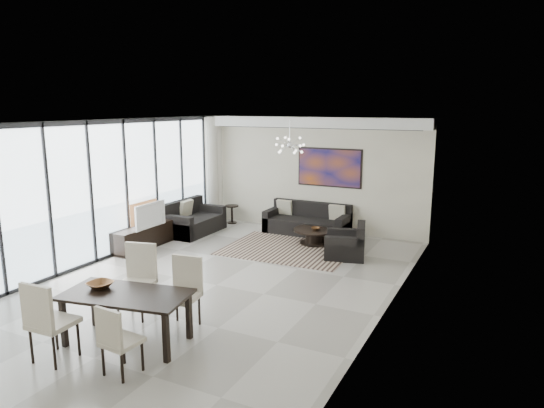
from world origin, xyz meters
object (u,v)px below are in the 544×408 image
Objects in this scene: sofa_main at (307,223)px; dining_table at (126,299)px; coffee_table at (315,235)px; tv_console at (143,237)px; television at (147,215)px.

sofa_main reaches higher than dining_table.
dining_table is (-0.51, -5.63, 0.42)m from coffee_table.
coffee_table is at bearing 31.42° from tv_console.
tv_console is (-2.86, -2.84, -0.00)m from sofa_main.
television is (0.16, -0.01, 0.53)m from tv_console.
coffee_table is at bearing -57.49° from television.
coffee_table is 3.86m from television.
tv_console is 0.55m from television.
television is (-2.70, -2.85, 0.53)m from sofa_main.
dining_table is at bearing -51.41° from tv_console.
sofa_main is 3.96m from television.
dining_table reaches higher than tv_console.
coffee_table is at bearing 84.81° from dining_table.
sofa_main is 4.03m from tv_console.
tv_console is at bearing 128.59° from dining_table.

